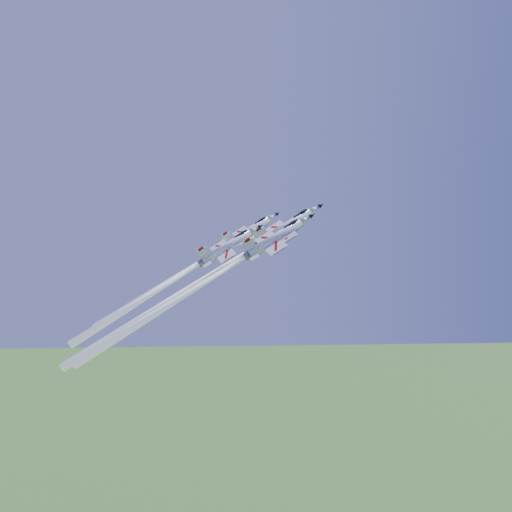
{
  "coord_description": "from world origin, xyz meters",
  "views": [
    {
      "loc": [
        -4.62,
        -111.72,
        118.4
      ],
      "look_at": [
        0.0,
        0.0,
        104.53
      ],
      "focal_mm": 40.0,
      "sensor_mm": 36.0,
      "label": 1
    }
  ],
  "objects_px": {
    "jet_left": "(194,266)",
    "jet_slot": "(173,280)",
    "jet_right": "(203,284)",
    "jet_lead": "(203,279)"
  },
  "relations": [
    {
      "from": "jet_left",
      "to": "jet_slot",
      "type": "height_order",
      "value": "jet_left"
    },
    {
      "from": "jet_left",
      "to": "jet_right",
      "type": "xyz_separation_m",
      "value": [
        2.83,
        -17.05,
        -0.86
      ]
    },
    {
      "from": "jet_left",
      "to": "jet_right",
      "type": "bearing_deg",
      "value": -7.58
    },
    {
      "from": "jet_right",
      "to": "jet_lead",
      "type": "bearing_deg",
      "value": 166.23
    },
    {
      "from": "jet_left",
      "to": "jet_slot",
      "type": "bearing_deg",
      "value": -35.75
    },
    {
      "from": "jet_slot",
      "to": "jet_right",
      "type": "bearing_deg",
      "value": 22.65
    },
    {
      "from": "jet_slot",
      "to": "jet_lead",
      "type": "bearing_deg",
      "value": 109.54
    },
    {
      "from": "jet_right",
      "to": "jet_slot",
      "type": "distance_m",
      "value": 9.6
    },
    {
      "from": "jet_left",
      "to": "jet_slot",
      "type": "distance_m",
      "value": 10.32
    },
    {
      "from": "jet_left",
      "to": "jet_right",
      "type": "distance_m",
      "value": 17.3
    }
  ]
}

